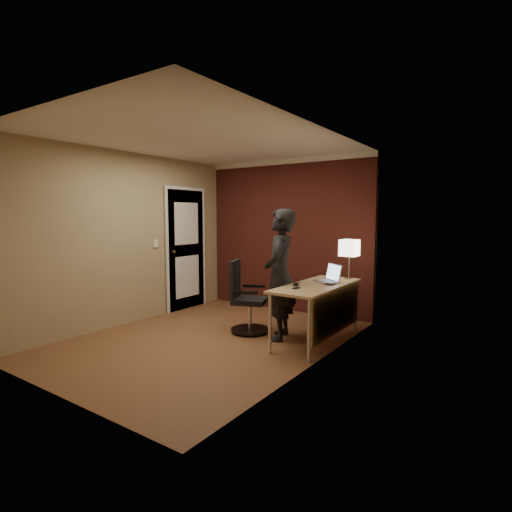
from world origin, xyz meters
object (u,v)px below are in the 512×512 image
(mouse, at_px, (296,284))
(wallet, at_px, (331,284))
(phone, at_px, (296,288))
(office_chair, at_px, (245,301))
(desk_lamp, at_px, (349,248))
(person, at_px, (280,274))
(desk, at_px, (322,295))
(laptop, at_px, (329,277))

(mouse, height_order, wallet, mouse)
(phone, bearing_deg, office_chair, 162.36)
(wallet, bearing_deg, desk_lamp, 87.25)
(desk_lamp, distance_m, person, 1.03)
(person, bearing_deg, desk, 83.87)
(desk, xyz_separation_m, office_chair, (-1.05, -0.16, -0.18))
(desk, height_order, mouse, mouse)
(desk, relative_size, mouse, 15.00)
(desk_lamp, distance_m, phone, 1.11)
(desk_lamp, xyz_separation_m, wallet, (-0.03, -0.53, -0.41))
(laptop, relative_size, person, 0.25)
(desk_lamp, height_order, office_chair, desk_lamp)
(desk, relative_size, office_chair, 1.56)
(wallet, bearing_deg, office_chair, -167.48)
(wallet, distance_m, person, 0.65)
(desk_lamp, height_order, laptop, desk_lamp)
(laptop, xyz_separation_m, phone, (-0.13, -0.65, -0.06))
(desk, xyz_separation_m, person, (-0.52, -0.14, 0.23))
(desk, distance_m, mouse, 0.36)
(mouse, xyz_separation_m, phone, (0.09, -0.16, -0.01))
(desk, bearing_deg, person, -164.85)
(mouse, bearing_deg, desk, 19.34)
(office_chair, bearing_deg, desk, 8.87)
(laptop, relative_size, mouse, 4.19)
(office_chair, bearing_deg, mouse, -3.93)
(wallet, distance_m, office_chair, 1.20)
(wallet, relative_size, office_chair, 0.11)
(phone, distance_m, wallet, 0.52)
(desk, xyz_separation_m, mouse, (-0.24, -0.22, 0.14))
(desk_lamp, xyz_separation_m, office_chair, (-1.15, -0.78, -0.72))
(desk, height_order, laptop, laptop)
(mouse, bearing_deg, office_chair, 153.45)
(mouse, relative_size, wallet, 0.91)
(desk, height_order, person, person)
(desk, xyz_separation_m, laptop, (-0.02, 0.27, 0.19))
(office_chair, bearing_deg, wallet, 12.52)
(laptop, height_order, person, person)
(laptop, relative_size, office_chair, 0.44)
(desk, relative_size, wallet, 13.64)
(laptop, height_order, phone, laptop)
(person, bearing_deg, phone, 35.88)
(wallet, relative_size, person, 0.07)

